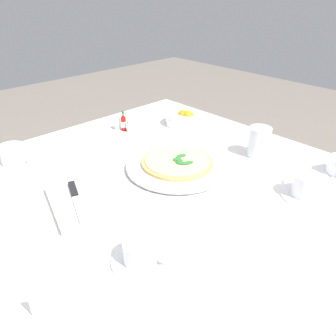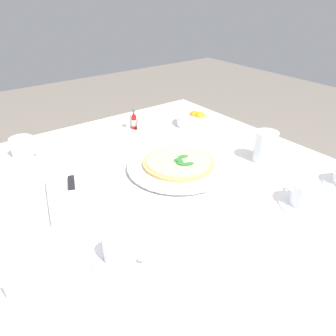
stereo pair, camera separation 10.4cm
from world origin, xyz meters
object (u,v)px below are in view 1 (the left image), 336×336
object	(u,v)px
hot_sauce_bottle	(124,123)
pepper_shaker	(118,123)
menu_card	(56,302)
pizza_plate	(177,165)
salt_shaker	(130,126)
water_glass_far_right	(259,143)
coffee_cup_near_right	(13,156)
citrus_bowl	(184,118)
coffee_cup_far_left	(306,187)
napkin_folded	(77,203)
pizza	(177,162)
dinner_knife	(76,199)
coffee_cup_right_edge	(141,253)

from	to	relation	value
hot_sauce_bottle	pepper_shaker	size ratio (longest dim) A/B	1.48
pepper_shaker	menu_card	xyz separation A→B (m)	(0.63, -0.59, 0.00)
pizza_plate	salt_shaker	bearing A→B (deg)	167.77
water_glass_far_right	menu_card	size ratio (longest dim) A/B	1.37
coffee_cup_near_right	citrus_bowl	world-z (taller)	coffee_cup_near_right
pizza_plate	menu_card	distance (m)	0.59
coffee_cup_far_left	pepper_shaker	distance (m)	0.77
coffee_cup_far_left	pepper_shaker	bearing A→B (deg)	-173.06
napkin_folded	salt_shaker	world-z (taller)	salt_shaker
coffee_cup_near_right	hot_sauce_bottle	bearing A→B (deg)	87.88
citrus_bowl	menu_card	world-z (taller)	citrus_bowl
pizza	dinner_knife	xyz separation A→B (m)	(-0.04, -0.34, -0.00)
menu_card	salt_shaker	bearing A→B (deg)	-102.19
dinner_knife	salt_shaker	xyz separation A→B (m)	(-0.31, 0.42, 0.00)
salt_shaker	dinner_knife	bearing A→B (deg)	-53.82
coffee_cup_near_right	dinner_knife	world-z (taller)	coffee_cup_near_right
pizza	dinner_knife	world-z (taller)	pizza
water_glass_far_right	citrus_bowl	distance (m)	0.38
coffee_cup_near_right	water_glass_far_right	xyz separation A→B (m)	(0.52, 0.64, 0.01)
napkin_folded	pizza_plate	bearing A→B (deg)	98.58
salt_shaker	coffee_cup_right_edge	bearing A→B (deg)	-35.88
napkin_folded	water_glass_far_right	bearing A→B (deg)	90.06
coffee_cup_right_edge	napkin_folded	distance (m)	0.28
citrus_bowl	napkin_folded	bearing A→B (deg)	-71.49
hot_sauce_bottle	napkin_folded	bearing A→B (deg)	-50.87
coffee_cup_far_left	dinner_knife	world-z (taller)	coffee_cup_far_left
citrus_bowl	hot_sauce_bottle	xyz separation A→B (m)	(-0.12, -0.23, 0.01)
pizza_plate	coffee_cup_right_edge	distance (m)	0.42
menu_card	citrus_bowl	bearing A→B (deg)	-115.07
coffee_cup_near_right	napkin_folded	bearing A→B (deg)	5.07
menu_card	coffee_cup_far_left	bearing A→B (deg)	-155.94
citrus_bowl	hot_sauce_bottle	distance (m)	0.26
napkin_folded	pepper_shaker	size ratio (longest dim) A/B	4.39
pizza_plate	dinner_knife	distance (m)	0.35
pizza_plate	coffee_cup_right_edge	size ratio (longest dim) A/B	2.54
pepper_shaker	napkin_folded	bearing A→B (deg)	-47.88
napkin_folded	menu_card	world-z (taller)	menu_card
coffee_cup_near_right	coffee_cup_far_left	world-z (taller)	coffee_cup_near_right
dinner_knife	menu_card	world-z (taller)	menu_card
coffee_cup_far_left	menu_card	world-z (taller)	coffee_cup_far_left
coffee_cup_far_left	salt_shaker	distance (m)	0.71
coffee_cup_right_edge	dinner_knife	size ratio (longest dim) A/B	0.69
pizza_plate	coffee_cup_far_left	size ratio (longest dim) A/B	2.54
coffee_cup_far_left	citrus_bowl	bearing A→B (deg)	166.80
pizza	pepper_shaker	size ratio (longest dim) A/B	4.11
pizza_plate	pizza	size ratio (longest dim) A/B	1.43
coffee_cup_near_right	menu_card	size ratio (longest dim) A/B	1.70
pizza	citrus_bowl	distance (m)	0.39
coffee_cup_near_right	coffee_cup_far_left	bearing A→B (deg)	34.79
menu_card	dinner_knife	bearing A→B (deg)	-91.28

